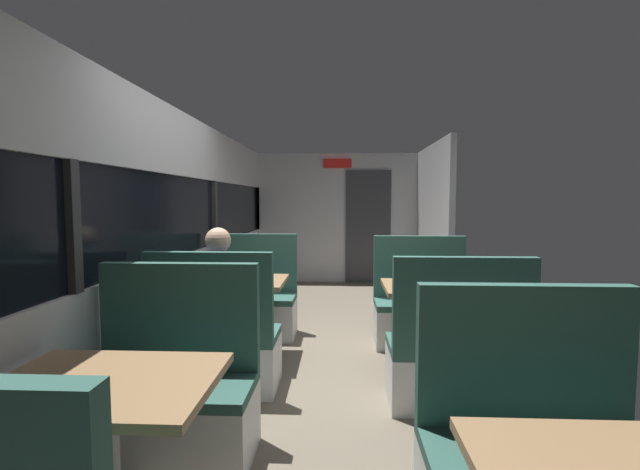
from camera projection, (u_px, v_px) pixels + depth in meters
The scene contains 14 objects.
ground_plane at pixel (332, 369), 3.93m from camera, with size 3.30×9.20×0.02m, color #665B4C.
carriage_window_panel_left at pixel (167, 242), 3.91m from camera, with size 0.09×8.48×2.30m.
carriage_end_bulkhead at pixel (340, 219), 8.01m from camera, with size 2.90×0.11×2.30m.
carriage_aisle_panel_right at pixel (432, 222), 6.76m from camera, with size 0.08×2.40×2.30m, color #B2B2B7.
dining_table_near_window at pixel (105, 403), 1.84m from camera, with size 0.90×0.70×0.74m.
bench_near_window_facing_entry at pixel (172, 401), 2.56m from camera, with size 0.95×0.50×1.10m.
dining_table_mid_window at pixel (237, 290), 4.14m from camera, with size 0.90×0.70×0.74m.
bench_mid_window_facing_end at pixel (216, 348), 3.47m from camera, with size 0.95×0.50×1.10m.
bench_mid_window_facing_entry at pixel (252, 306), 4.86m from camera, with size 0.95×0.50×1.10m.
dining_table_rear_aisle at pixel (436, 297), 3.86m from camera, with size 0.90×0.70×0.74m.
bench_rear_aisle_facing_end at pixel (456, 361), 3.19m from camera, with size 0.95×0.50×1.10m.
bench_rear_aisle_facing_entry at pixel (421, 312), 4.58m from camera, with size 0.95×0.50×1.10m.
seated_passenger at pixel (218, 319), 3.53m from camera, with size 0.47×0.55×1.26m.
coffee_cup_primary at pixel (223, 274), 4.15m from camera, with size 0.07×0.07×0.09m.
Camera 1 is at (0.07, -3.83, 1.47)m, focal length 25.12 mm.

